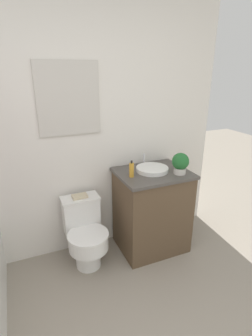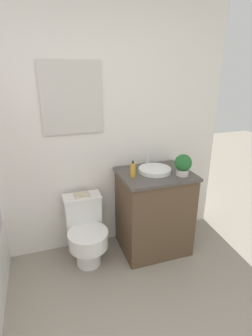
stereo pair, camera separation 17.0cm
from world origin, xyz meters
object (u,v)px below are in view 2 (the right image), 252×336
sink (155,170)px  potted_plant (183,164)px  book_on_tank (82,195)px  toilet (86,231)px  soap_bottle (133,170)px

sink → potted_plant: size_ratio=1.71×
potted_plant → book_on_tank: (-0.92, 0.30, -0.31)m
sink → book_on_tank: size_ratio=2.44×
toilet → book_on_tank: book_on_tank is taller
toilet → book_on_tank: 0.36m
soap_bottle → sink: bearing=12.2°
potted_plant → book_on_tank: bearing=162.1°
sink → potted_plant: bearing=-37.5°
book_on_tank → potted_plant: bearing=-17.9°
sink → book_on_tank: 0.76m
soap_bottle → potted_plant: (0.46, -0.11, 0.04)m
toilet → sink: 0.90m
potted_plant → book_on_tank: potted_plant is taller
soap_bottle → potted_plant: size_ratio=0.77×
sink → soap_bottle: soap_bottle is taller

